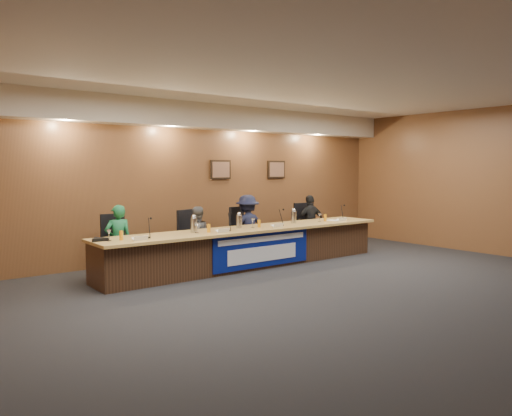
% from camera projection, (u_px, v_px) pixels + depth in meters
% --- Properties ---
extents(floor, '(10.00, 10.00, 0.00)m').
position_uv_depth(floor, '(343.00, 290.00, 7.69)').
color(floor, black).
rests_on(floor, ground).
extents(ceiling, '(10.00, 8.00, 0.04)m').
position_uv_depth(ceiling, '(346.00, 80.00, 7.43)').
color(ceiling, silver).
rests_on(ceiling, wall_back).
extents(wall_back, '(10.00, 0.04, 3.20)m').
position_uv_depth(wall_back, '(204.00, 181.00, 10.70)').
color(wall_back, brown).
rests_on(wall_back, floor).
extents(wall_right, '(0.04, 8.00, 3.20)m').
position_uv_depth(wall_right, '(504.00, 181.00, 10.62)').
color(wall_right, brown).
rests_on(wall_right, floor).
extents(soffit, '(10.00, 0.50, 0.50)m').
position_uv_depth(soffit, '(210.00, 117.00, 10.40)').
color(soffit, beige).
rests_on(soffit, wall_back).
extents(dais_body, '(6.00, 0.80, 0.70)m').
position_uv_depth(dais_body, '(249.00, 248.00, 9.55)').
color(dais_body, '#392315').
rests_on(dais_body, floor).
extents(dais_top, '(6.10, 0.95, 0.05)m').
position_uv_depth(dais_top, '(251.00, 229.00, 9.48)').
color(dais_top, tan).
rests_on(dais_top, dais_body).
extents(banner, '(2.20, 0.02, 0.65)m').
position_uv_depth(banner, '(263.00, 250.00, 9.22)').
color(banner, navy).
rests_on(banner, dais_body).
extents(banner_text_upper, '(2.00, 0.01, 0.10)m').
position_uv_depth(banner_text_upper, '(263.00, 239.00, 9.19)').
color(banner_text_upper, silver).
rests_on(banner_text_upper, banner).
extents(banner_text_lower, '(1.60, 0.01, 0.28)m').
position_uv_depth(banner_text_lower, '(263.00, 254.00, 9.21)').
color(banner_text_lower, silver).
rests_on(banner_text_lower, banner).
extents(wall_photo_left, '(0.52, 0.04, 0.42)m').
position_uv_depth(wall_photo_left, '(220.00, 170.00, 10.91)').
color(wall_photo_left, black).
rests_on(wall_photo_left, wall_back).
extents(wall_photo_right, '(0.52, 0.04, 0.42)m').
position_uv_depth(wall_photo_right, '(276.00, 170.00, 11.89)').
color(wall_photo_right, black).
rests_on(wall_photo_right, wall_back).
extents(panelist_a, '(0.50, 0.37, 1.26)m').
position_uv_depth(panelist_a, '(118.00, 241.00, 8.59)').
color(panelist_a, '#176338').
rests_on(panelist_a, floor).
extents(panelist_b, '(0.60, 0.49, 1.15)m').
position_uv_depth(panelist_b, '(196.00, 236.00, 9.55)').
color(panelist_b, '#54565A').
rests_on(panelist_b, floor).
extents(panelist_c, '(0.92, 0.60, 1.33)m').
position_uv_depth(panelist_c, '(247.00, 227.00, 10.30)').
color(panelist_c, black).
rests_on(panelist_c, floor).
extents(panelist_d, '(0.79, 0.43, 1.27)m').
position_uv_depth(panelist_d, '(310.00, 223.00, 11.40)').
color(panelist_d, black).
rests_on(panelist_d, floor).
extents(office_chair_a, '(0.55, 0.55, 0.08)m').
position_uv_depth(office_chair_a, '(116.00, 249.00, 8.68)').
color(office_chair_a, black).
rests_on(office_chair_a, floor).
extents(office_chair_b, '(0.61, 0.61, 0.08)m').
position_uv_depth(office_chair_b, '(194.00, 241.00, 9.64)').
color(office_chair_b, black).
rests_on(office_chair_b, floor).
extents(office_chair_c, '(0.58, 0.58, 0.08)m').
position_uv_depth(office_chair_c, '(245.00, 236.00, 10.39)').
color(office_chair_c, black).
rests_on(office_chair_c, floor).
extents(office_chair_d, '(0.50, 0.50, 0.08)m').
position_uv_depth(office_chair_d, '(307.00, 229.00, 11.49)').
color(office_chair_d, black).
rests_on(office_chair_d, floor).
extents(nameplate_a, '(0.24, 0.08, 0.10)m').
position_uv_depth(nameplate_a, '(141.00, 238.00, 7.80)').
color(nameplate_a, white).
rests_on(nameplate_a, dais_top).
extents(microphone_a, '(0.07, 0.07, 0.02)m').
position_uv_depth(microphone_a, '(148.00, 238.00, 8.07)').
color(microphone_a, black).
rests_on(microphone_a, dais_top).
extents(juice_glass_a, '(0.06, 0.06, 0.15)m').
position_uv_depth(juice_glass_a, '(121.00, 235.00, 7.83)').
color(juice_glass_a, orange).
rests_on(juice_glass_a, dais_top).
extents(water_glass_a, '(0.08, 0.08, 0.18)m').
position_uv_depth(water_glass_a, '(109.00, 235.00, 7.75)').
color(water_glass_a, silver).
rests_on(water_glass_a, dais_top).
extents(nameplate_b, '(0.24, 0.08, 0.10)m').
position_uv_depth(nameplate_b, '(224.00, 230.00, 8.76)').
color(nameplate_b, white).
rests_on(nameplate_b, dais_top).
extents(microphone_b, '(0.07, 0.07, 0.02)m').
position_uv_depth(microphone_b, '(228.00, 230.00, 9.01)').
color(microphone_b, black).
rests_on(microphone_b, dais_top).
extents(juice_glass_b, '(0.06, 0.06, 0.15)m').
position_uv_depth(juice_glass_b, '(209.00, 228.00, 8.79)').
color(juice_glass_b, orange).
rests_on(juice_glass_b, dais_top).
extents(water_glass_b, '(0.08, 0.08, 0.18)m').
position_uv_depth(water_glass_b, '(197.00, 228.00, 8.70)').
color(water_glass_b, silver).
rests_on(water_glass_b, dais_top).
extents(nameplate_c, '(0.24, 0.08, 0.10)m').
position_uv_depth(nameplate_c, '(278.00, 225.00, 9.57)').
color(nameplate_c, white).
rests_on(nameplate_c, dais_top).
extents(microphone_c, '(0.07, 0.07, 0.02)m').
position_uv_depth(microphone_c, '(280.00, 225.00, 9.79)').
color(microphone_c, black).
rests_on(microphone_c, dais_top).
extents(juice_glass_c, '(0.06, 0.06, 0.15)m').
position_uv_depth(juice_glass_c, '(259.00, 223.00, 9.54)').
color(juice_glass_c, orange).
rests_on(juice_glass_c, dais_top).
extents(water_glass_c, '(0.08, 0.08, 0.18)m').
position_uv_depth(water_glass_c, '(253.00, 223.00, 9.48)').
color(water_glass_c, silver).
rests_on(water_glass_c, dais_top).
extents(nameplate_d, '(0.24, 0.08, 0.10)m').
position_uv_depth(nameplate_d, '(343.00, 219.00, 10.67)').
color(nameplate_d, white).
rests_on(nameplate_d, dais_top).
extents(microphone_d, '(0.07, 0.07, 0.02)m').
position_uv_depth(microphone_d, '(341.00, 220.00, 10.90)').
color(microphone_d, black).
rests_on(microphone_d, dais_top).
extents(juice_glass_d, '(0.06, 0.06, 0.15)m').
position_uv_depth(juice_glass_d, '(325.00, 218.00, 10.65)').
color(juice_glass_d, orange).
rests_on(juice_glass_d, dais_top).
extents(water_glass_d, '(0.08, 0.08, 0.18)m').
position_uv_depth(water_glass_d, '(320.00, 217.00, 10.55)').
color(water_glass_d, silver).
rests_on(water_glass_d, dais_top).
extents(carafe_left, '(0.11, 0.11, 0.26)m').
position_uv_depth(carafe_left, '(194.00, 225.00, 8.75)').
color(carafe_left, silver).
rests_on(carafe_left, dais_top).
extents(carafe_mid, '(0.11, 0.11, 0.25)m').
position_uv_depth(carafe_mid, '(239.00, 222.00, 9.42)').
color(carafe_mid, silver).
rests_on(carafe_mid, dais_top).
extents(carafe_right, '(0.11, 0.11, 0.25)m').
position_uv_depth(carafe_right, '(294.00, 217.00, 10.27)').
color(carafe_right, silver).
rests_on(carafe_right, dais_top).
extents(speakerphone, '(0.32, 0.32, 0.05)m').
position_uv_depth(speakerphone, '(99.00, 239.00, 7.75)').
color(speakerphone, black).
rests_on(speakerphone, dais_top).
extents(paper_stack, '(0.26, 0.33, 0.01)m').
position_uv_depth(paper_stack, '(334.00, 220.00, 10.80)').
color(paper_stack, white).
rests_on(paper_stack, dais_top).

